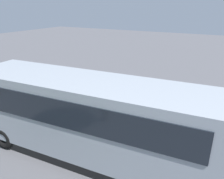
% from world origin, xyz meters
% --- Properties ---
extents(ground_plane, '(80.00, 80.00, 0.00)m').
position_xyz_m(ground_plane, '(0.00, 0.00, 0.00)').
color(ground_plane, '#4C4C51').
extents(tour_bus, '(10.33, 3.16, 3.25)m').
position_xyz_m(tour_bus, '(-0.79, 4.95, 1.64)').
color(tour_bus, '#8C939E').
rests_on(tour_bus, ground_plane).
extents(spectator_far_left, '(0.58, 0.35, 1.74)m').
position_xyz_m(spectator_far_left, '(-2.15, 1.86, 1.03)').
color(spectator_far_left, black).
rests_on(spectator_far_left, ground_plane).
extents(spectator_left, '(0.58, 0.36, 1.79)m').
position_xyz_m(spectator_left, '(-1.08, 2.21, 1.07)').
color(spectator_left, '#473823').
rests_on(spectator_left, ground_plane).
extents(spectator_centre, '(0.58, 0.36, 1.67)m').
position_xyz_m(spectator_centre, '(-0.25, 2.22, 0.99)').
color(spectator_centre, '#473823').
rests_on(spectator_centre, ground_plane).
extents(parked_motorcycle_silver, '(2.05, 0.58, 0.99)m').
position_xyz_m(parked_motorcycle_silver, '(-3.73, 2.41, 0.48)').
color(parked_motorcycle_silver, black).
rests_on(parked_motorcycle_silver, ground_plane).
extents(stunt_motorcycle, '(2.00, 0.81, 1.23)m').
position_xyz_m(stunt_motorcycle, '(4.68, -1.97, 0.61)').
color(stunt_motorcycle, black).
rests_on(stunt_motorcycle, ground_plane).
extents(traffic_cone, '(0.34, 0.34, 0.63)m').
position_xyz_m(traffic_cone, '(2.86, -0.92, 0.30)').
color(traffic_cone, orange).
rests_on(traffic_cone, ground_plane).
extents(bay_line_a, '(0.10, 3.77, 0.01)m').
position_xyz_m(bay_line_a, '(-2.03, -1.21, 0.00)').
color(bay_line_a, white).
rests_on(bay_line_a, ground_plane).
extents(bay_line_b, '(0.10, 4.66, 0.01)m').
position_xyz_m(bay_line_b, '(0.73, -1.21, 0.00)').
color(bay_line_b, white).
rests_on(bay_line_b, ground_plane).
extents(bay_line_c, '(0.10, 4.78, 0.01)m').
position_xyz_m(bay_line_c, '(3.48, -1.21, 0.00)').
color(bay_line_c, white).
rests_on(bay_line_c, ground_plane).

